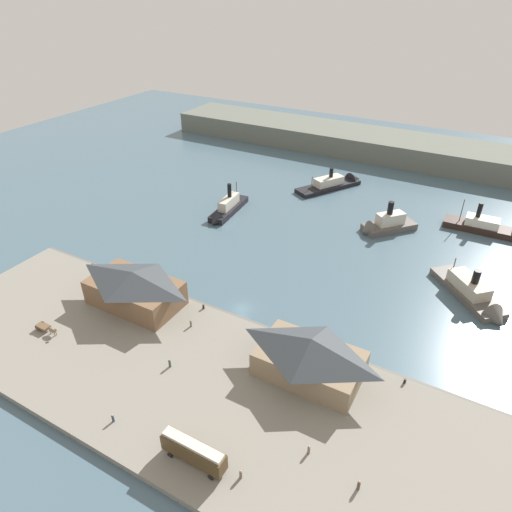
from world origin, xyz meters
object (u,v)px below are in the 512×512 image
at_px(pedestrian_standing_center, 170,363).
at_px(mooring_post_center_east, 405,381).
at_px(ferry_shed_west_terminal, 310,356).
at_px(street_tram, 193,451).
at_px(pedestrian_walking_east, 359,485).
at_px(ferry_near_quay, 384,225).
at_px(mooring_post_west, 203,307).
at_px(pedestrian_near_east_shed, 191,324).
at_px(ferry_approaching_west, 226,209).
at_px(ferry_departing_north, 490,228).
at_px(ferry_mid_harbor, 336,183).
at_px(horse_cart, 46,328).
at_px(pedestrian_walking_west, 241,474).
at_px(ferry_shed_customs_shed, 134,288).
at_px(pedestrian_at_waters_edge, 309,450).
at_px(mooring_post_east, 93,266).
at_px(ferry_approaching_east, 475,296).
at_px(pedestrian_near_west_shed, 113,418).

xyz_separation_m(pedestrian_standing_center, mooring_post_center_east, (37.35, 16.53, -0.35)).
height_order(ferry_shed_west_terminal, street_tram, ferry_shed_west_terminal).
xyz_separation_m(pedestrian_walking_east, ferry_near_quay, (-17.76, 76.18, -0.31)).
bearing_deg(mooring_post_west, mooring_post_center_east, 0.04).
xyz_separation_m(pedestrian_near_east_shed, ferry_approaching_west, (-21.80, 47.37, -0.32)).
height_order(pedestrian_standing_center, ferry_departing_north, ferry_departing_north).
height_order(ferry_approaching_west, ferry_mid_harbor, ferry_approaching_west).
xyz_separation_m(horse_cart, pedestrian_walking_west, (48.54, -7.57, -0.18)).
distance_m(pedestrian_standing_center, mooring_post_west, 17.04).
relative_size(ferry_shed_customs_shed, horse_cart, 3.44).
height_order(mooring_post_center_east, mooring_post_west, same).
relative_size(ferry_shed_customs_shed, pedestrian_walking_west, 11.89).
xyz_separation_m(pedestrian_at_waters_edge, pedestrian_standing_center, (-28.37, 3.75, 0.06)).
relative_size(ferry_shed_west_terminal, ferry_approaching_west, 0.91).
bearing_deg(ferry_approaching_west, pedestrian_standing_center, -66.69).
bearing_deg(mooring_post_east, ferry_shed_customs_shed, -16.36).
distance_m(ferry_mid_harbor, ferry_departing_north, 49.25).
bearing_deg(ferry_shed_west_terminal, pedestrian_walking_east, -48.35).
xyz_separation_m(ferry_shed_west_terminal, ferry_mid_harbor, (-26.05, 83.27, -4.07)).
bearing_deg(ferry_near_quay, pedestrian_standing_center, -104.77).
distance_m(ferry_shed_customs_shed, ferry_shed_west_terminal, 39.88).
distance_m(ferry_shed_west_terminal, mooring_post_center_east, 16.71).
bearing_deg(ferry_approaching_west, ferry_near_quay, 16.20).
height_order(mooring_post_center_east, ferry_mid_harbor, ferry_mid_harbor).
bearing_deg(ferry_approaching_east, mooring_post_west, -146.92).
height_order(pedestrian_at_waters_edge, ferry_approaching_west, ferry_approaching_west).
relative_size(pedestrian_near_east_shed, ferry_departing_north, 0.07).
bearing_deg(ferry_departing_north, ferry_shed_west_terminal, -106.85).
xyz_separation_m(street_tram, ferry_departing_north, (29.62, 96.65, -2.17)).
bearing_deg(pedestrian_near_east_shed, ferry_shed_customs_shed, 177.93).
relative_size(mooring_post_east, mooring_post_center_east, 1.00).
bearing_deg(pedestrian_walking_west, pedestrian_near_east_shed, 137.90).
bearing_deg(ferry_near_quay, pedestrian_walking_west, -87.88).
bearing_deg(ferry_approaching_east, ferry_shed_customs_shed, -149.20).
relative_size(street_tram, mooring_post_center_east, 11.14).
bearing_deg(pedestrian_near_west_shed, street_tram, 2.03).
xyz_separation_m(ferry_shed_west_terminal, pedestrian_standing_center, (-22.17, -10.54, -3.26)).
relative_size(mooring_post_center_east, ferry_approaching_east, 0.05).
height_order(mooring_post_west, ferry_approaching_east, ferry_approaching_east).
relative_size(ferry_approaching_west, ferry_mid_harbor, 0.80).
bearing_deg(mooring_post_west, pedestrian_at_waters_edge, -31.82).
relative_size(horse_cart, mooring_post_center_east, 6.30).
height_order(mooring_post_east, ferry_mid_harbor, ferry_mid_harbor).
distance_m(mooring_post_east, ferry_near_quay, 77.12).
bearing_deg(street_tram, ferry_approaching_east, 63.96).
distance_m(pedestrian_at_waters_edge, ferry_mid_harbor, 102.76).
distance_m(pedestrian_near_east_shed, ferry_approaching_east, 60.94).
bearing_deg(pedestrian_near_east_shed, pedestrian_standing_center, -73.30).
bearing_deg(pedestrian_walking_east, horse_cart, 178.92).
relative_size(street_tram, pedestrian_walking_west, 6.11).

